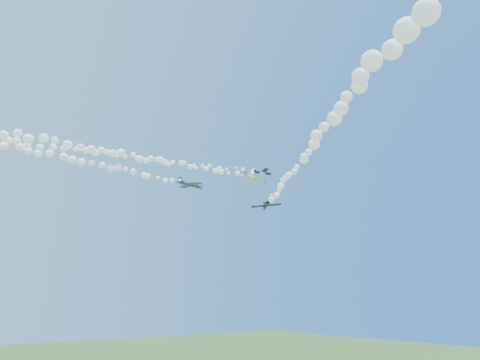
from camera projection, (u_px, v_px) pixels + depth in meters
plane_white at (255, 178)px, 107.58m from camera, size 7.12×7.47×2.65m
smoke_trail_white at (101, 150)px, 87.17m from camera, size 76.10×10.07×3.01m
plane_navy at (262, 173)px, 109.42m from camera, size 6.10×6.45×1.79m
smoke_trail_navy at (127, 156)px, 96.39m from camera, size 65.68×19.63×2.46m
plane_grey at (190, 185)px, 102.27m from camera, size 7.69×8.13×2.49m
smoke_trail_grey at (52, 155)px, 80.24m from camera, size 63.18×7.91×3.40m
plane_black at (266, 205)px, 86.69m from camera, size 6.24×5.91×1.87m
smoke_trail_black at (314, 144)px, 52.37m from camera, size 36.46×58.76×2.62m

